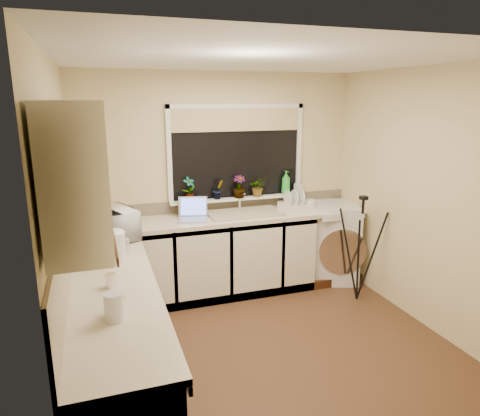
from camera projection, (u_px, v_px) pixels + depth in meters
name	position (u px, v px, depth m)	size (l,w,h in m)	color
floor	(267.00, 345.00, 3.92)	(3.20, 3.20, 0.00)	#4E2F1F
ceiling	(272.00, 59.00, 3.32)	(3.20, 3.20, 0.00)	white
wall_back	(220.00, 182.00, 5.00)	(3.20, 3.20, 0.00)	beige
wall_front	(381.00, 285.00, 2.24)	(3.20, 3.20, 0.00)	beige
wall_left	(64.00, 232.00, 3.12)	(3.00, 3.00, 0.00)	beige
wall_right	(426.00, 200.00, 4.12)	(3.00, 3.00, 0.00)	beige
base_cabinet_back	(200.00, 259.00, 4.81)	(2.55, 0.60, 0.86)	silver
base_cabinet_left	(117.00, 345.00, 3.13)	(0.54, 2.40, 0.86)	silver
worktop_back	(228.00, 218.00, 4.80)	(3.20, 0.60, 0.04)	beige
worktop_left	(112.00, 288.00, 3.02)	(0.60, 2.40, 0.04)	beige
upper_cabinet	(79.00, 160.00, 2.62)	(0.28, 1.90, 0.70)	silver
splashback_left	(65.00, 259.00, 2.87)	(0.02, 2.40, 0.45)	beige
splashback_back	(220.00, 204.00, 5.05)	(3.20, 0.02, 0.14)	beige
window_glass	(237.00, 153.00, 4.96)	(1.50, 0.02, 1.00)	black
window_blind	(237.00, 120.00, 4.85)	(1.50, 0.02, 0.25)	tan
windowsill	(238.00, 198.00, 5.04)	(1.60, 0.14, 0.03)	white
sink	(245.00, 213.00, 4.86)	(0.82, 0.46, 0.03)	tan
faucet	(240.00, 200.00, 5.00)	(0.03, 0.03, 0.24)	silver
washing_machine	(328.00, 241.00, 5.31)	(0.66, 0.64, 0.93)	silver
laptop	(193.00, 214.00, 4.66)	(0.37, 0.35, 0.23)	#A2A2AA
kettle	(114.00, 247.00, 3.43)	(0.18, 0.18, 0.24)	silver
dish_rack	(296.00, 206.00, 5.09)	(0.43, 0.32, 0.06)	beige
tripod	(360.00, 249.00, 4.68)	(0.58, 0.58, 1.17)	black
glass_jug	(114.00, 307.00, 2.53)	(0.11, 0.11, 0.17)	silver
steel_jar	(111.00, 281.00, 2.97)	(0.07, 0.07, 0.10)	silver
microwave	(113.00, 224.00, 4.00)	(0.50, 0.34, 0.28)	silver
plant_a	(189.00, 189.00, 4.81)	(0.14, 0.10, 0.27)	#999999
plant_b	(218.00, 190.00, 4.91)	(0.12, 0.10, 0.22)	#999999
plant_c	(239.00, 187.00, 4.97)	(0.14, 0.14, 0.26)	#999999
plant_d	(258.00, 187.00, 5.05)	(0.20, 0.17, 0.22)	#999999
soap_bottle_green	(286.00, 182.00, 5.18)	(0.11, 0.11, 0.28)	green
soap_bottle_clear	(298.00, 186.00, 5.21)	(0.08, 0.08, 0.17)	#999999
cup_back	(310.00, 204.00, 5.12)	(0.13, 0.13, 0.10)	silver
cup_left	(116.00, 305.00, 2.61)	(0.11, 0.11, 0.10)	beige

